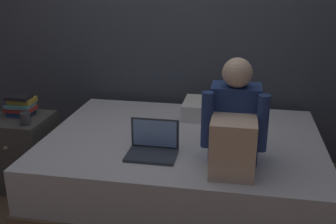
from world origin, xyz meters
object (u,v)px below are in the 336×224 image
person_sitting (234,126)px  laptop (153,146)px  pillow (218,109)px  mug (25,119)px  book_stack (21,105)px  nightstand (23,151)px  bed (183,169)px

person_sitting → laptop: (-0.51, 0.05, -0.20)m
person_sitting → pillow: person_sitting is taller
mug → book_stack: bearing=127.0°
nightstand → pillow: 1.61m
person_sitting → mug: size_ratio=7.28×
pillow → laptop: bearing=-115.4°
bed → mug: 1.23m
book_stack → mug: size_ratio=2.42×
laptop → mug: laptop is taller
person_sitting → book_stack: 1.73m
nightstand → person_sitting: (1.66, -0.40, 0.49)m
nightstand → pillow: size_ratio=1.03×
laptop → pillow: laptop is taller
bed → nightstand: nightstand is taller
book_stack → pillow: bearing=13.9°
person_sitting → pillow: 0.86m
person_sitting → book_stack: (-1.67, 0.46, -0.12)m
laptop → person_sitting: bearing=-5.6°
bed → book_stack: book_stack is taller
bed → mug: mug is taller
nightstand → person_sitting: bearing=-13.4°
bed → mug: size_ratio=22.22×
book_stack → mug: book_stack is taller
nightstand → person_sitting: person_sitting is taller
bed → mug: bearing=-174.9°
bed → nightstand: bearing=179.4°
person_sitting → book_stack: person_sitting is taller
laptop → mug: 1.04m
bed → laptop: bearing=-114.6°
nightstand → pillow: (1.52, 0.44, 0.30)m
bed → pillow: 0.60m
bed → person_sitting: bearing=-46.6°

